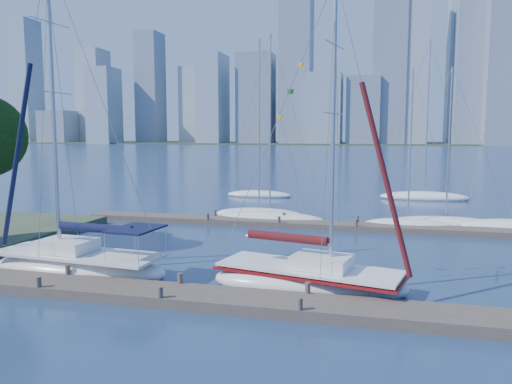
# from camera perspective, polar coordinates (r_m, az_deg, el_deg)

# --- Properties ---
(ground) EXTENTS (700.00, 700.00, 0.00)m
(ground) POSITION_cam_1_polar(r_m,az_deg,el_deg) (19.31, -9.69, -12.11)
(ground) COLOR #172D4A
(ground) RESTS_ON ground
(near_dock) EXTENTS (26.00, 2.00, 0.40)m
(near_dock) POSITION_cam_1_polar(r_m,az_deg,el_deg) (19.25, -9.71, -11.55)
(near_dock) COLOR #473D34
(near_dock) RESTS_ON ground
(far_dock) EXTENTS (30.00, 1.80, 0.36)m
(far_dock) POSITION_cam_1_polar(r_m,az_deg,el_deg) (33.68, 4.60, -3.65)
(far_dock) COLOR #473D34
(far_dock) RESTS_ON ground
(far_shore) EXTENTS (800.00, 100.00, 1.50)m
(far_shore) POSITION_cam_1_polar(r_m,az_deg,el_deg) (336.82, 13.02, 5.40)
(far_shore) COLOR #38472D
(far_shore) RESTS_ON ground
(sailboat_navy) EXTENTS (8.52, 3.42, 14.29)m
(sailboat_navy) POSITION_cam_1_polar(r_m,az_deg,el_deg) (23.46, -19.71, -6.14)
(sailboat_navy) COLOR white
(sailboat_navy) RESTS_ON ground
(sailboat_maroon) EXTENTS (8.22, 4.22, 12.44)m
(sailboat_maroon) POSITION_cam_1_polar(r_m,az_deg,el_deg) (20.16, 6.08, -8.28)
(sailboat_maroon) COLOR white
(sailboat_maroon) RESTS_ON ground
(bg_boat_1) EXTENTS (7.07, 4.16, 13.35)m
(bg_boat_1) POSITION_cam_1_polar(r_m,az_deg,el_deg) (37.21, 0.37, -2.52)
(bg_boat_1) COLOR white
(bg_boat_1) RESTS_ON ground
(bg_boat_2) EXTENTS (8.07, 3.38, 13.36)m
(bg_boat_2) POSITION_cam_1_polar(r_m,az_deg,el_deg) (35.38, 1.60, -3.01)
(bg_boat_2) COLOR white
(bg_boat_2) RESTS_ON ground
(bg_boat_3) EXTENTS (6.12, 3.57, 10.61)m
(bg_boat_3) POSITION_cam_1_polar(r_m,az_deg,el_deg) (34.45, 16.95, -3.61)
(bg_boat_3) COLOR white
(bg_boat_3) RESTS_ON ground
(bg_boat_4) EXTENTS (7.77, 2.65, 10.84)m
(bg_boat_4) POSITION_cam_1_polar(r_m,az_deg,el_deg) (35.87, 20.84, -3.36)
(bg_boat_4) COLOR white
(bg_boat_4) RESTS_ON ground
(bg_boat_5) EXTENTS (7.10, 3.50, 14.57)m
(bg_boat_5) POSITION_cam_1_polar(r_m,az_deg,el_deg) (36.00, 27.21, -3.53)
(bg_boat_5) COLOR white
(bg_boat_5) RESTS_ON ground
(bg_boat_6) EXTENTS (6.76, 4.00, 10.38)m
(bg_boat_6) POSITION_cam_1_polar(r_m,az_deg,el_deg) (49.51, 0.35, -0.29)
(bg_boat_6) COLOR white
(bg_boat_6) RESTS_ON ground
(bg_boat_7) EXTENTS (8.51, 4.62, 15.21)m
(bg_boat_7) POSITION_cam_1_polar(r_m,az_deg,el_deg) (49.98, 18.67, -0.49)
(bg_boat_7) COLOR white
(bg_boat_7) RESTS_ON ground
(skyline) EXTENTS (501.75, 51.31, 120.06)m
(skyline) POSITION_cam_1_polar(r_m,az_deg,el_deg) (308.85, 16.32, 12.04)
(skyline) COLOR #8095A5
(skyline) RESTS_ON ground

